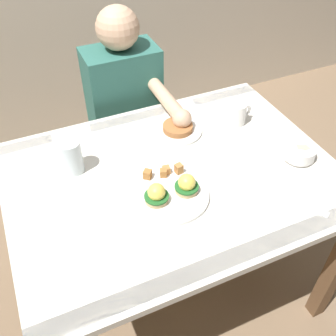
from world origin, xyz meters
The scene contains 9 objects.
ground_plane centered at (0.00, 0.00, 0.00)m, with size 6.00×6.00×0.00m, color #7F664C.
dining_table centered at (0.00, 0.00, 0.63)m, with size 1.20×0.90×0.74m.
eggs_benedict_plate centered at (-0.06, -0.10, 0.76)m, with size 0.27×0.27×0.08m.
fruit_bowl centered at (0.47, -0.11, 0.77)m, with size 0.12×0.12×0.06m.
coffee_mug centered at (0.38, 0.19, 0.79)m, with size 0.11×0.08×0.09m.
fork centered at (0.35, -0.33, 0.74)m, with size 0.09×0.14×0.00m.
water_glass_near centered at (-0.33, 0.17, 0.80)m, with size 0.08×0.08×0.13m.
side_plate centered at (0.12, 0.23, 0.75)m, with size 0.20×0.20×0.04m.
diner_person centered at (0.03, 0.60, 0.65)m, with size 0.34×0.54×1.14m.
Camera 1 is at (-0.44, -0.94, 1.72)m, focal length 41.54 mm.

